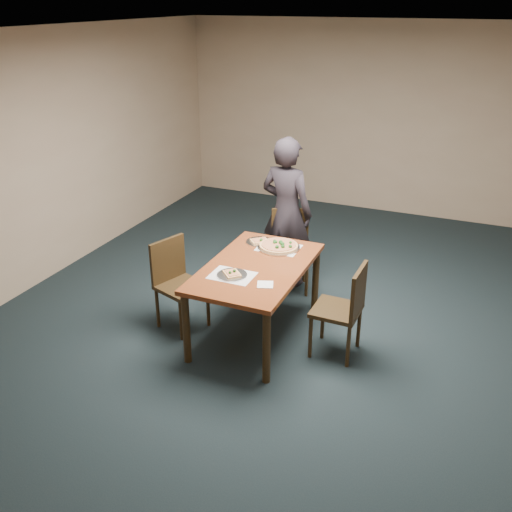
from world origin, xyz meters
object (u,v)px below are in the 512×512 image
at_px(diner, 286,212).
at_px(slice_plate_near, 232,274).
at_px(slice_plate_far, 259,241).
at_px(dining_table, 256,274).
at_px(chair_right, 345,306).
at_px(chair_far, 290,245).
at_px(chair_left, 176,279).
at_px(pizza_pan, 279,246).

distance_m(diner, slice_plate_near, 1.50).
xyz_separation_m(slice_plate_near, slice_plate_far, (-0.07, 0.81, -0.00)).
bearing_deg(diner, slice_plate_far, 96.74).
bearing_deg(dining_table, chair_right, -0.74).
relative_size(chair_far, slice_plate_near, 3.25).
relative_size(chair_left, slice_plate_far, 3.25).
height_order(diner, slice_plate_near, diner).
bearing_deg(slice_plate_near, pizza_pan, 77.31).
bearing_deg(chair_left, dining_table, -61.16).
height_order(dining_table, pizza_pan, pizza_pan).
bearing_deg(dining_table, chair_far, 92.61).
distance_m(chair_left, diner, 1.54).
xyz_separation_m(dining_table, pizza_pan, (0.05, 0.47, 0.11)).
xyz_separation_m(dining_table, diner, (-0.14, 1.21, 0.20)).
distance_m(dining_table, chair_far, 1.11).
bearing_deg(slice_plate_far, slice_plate_near, -85.27).
bearing_deg(dining_table, chair_left, -170.40).
relative_size(dining_table, slice_plate_far, 5.36).
distance_m(chair_right, slice_plate_near, 1.07).
bearing_deg(dining_table, slice_plate_near, -112.90).
xyz_separation_m(chair_far, pizza_pan, (0.10, -0.63, 0.26)).
bearing_deg(diner, chair_right, 140.47).
bearing_deg(chair_far, slice_plate_far, -125.85).
xyz_separation_m(dining_table, chair_left, (-0.81, -0.14, -0.14)).
bearing_deg(slice_plate_near, chair_right, 15.00).
relative_size(chair_right, pizza_pan, 2.11).
xyz_separation_m(pizza_pan, slice_plate_near, (-0.17, -0.75, -0.01)).
height_order(chair_right, slice_plate_near, chair_right).
bearing_deg(chair_right, slice_plate_near, -73.53).
relative_size(dining_table, pizza_pan, 3.47).
bearing_deg(pizza_pan, chair_left, -144.63).
height_order(chair_far, chair_left, same).
relative_size(dining_table, chair_right, 1.65).
xyz_separation_m(chair_left, slice_plate_near, (0.69, -0.14, 0.25)).
height_order(dining_table, chair_right, chair_right).
bearing_deg(pizza_pan, slice_plate_far, 166.71).
distance_m(chair_right, diner, 1.63).
bearing_deg(slice_plate_near, diner, 90.89).
height_order(chair_left, slice_plate_near, chair_left).
height_order(dining_table, chair_far, chair_far).
height_order(chair_left, diner, diner).
xyz_separation_m(chair_far, slice_plate_far, (-0.14, -0.57, 0.25)).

